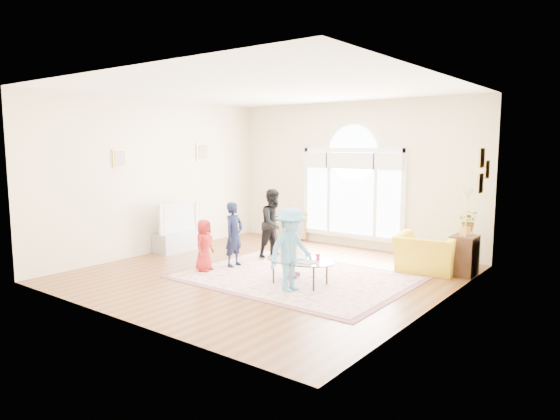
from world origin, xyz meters
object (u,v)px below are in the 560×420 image
Objects in this scene: coffee_table at (300,261)px; tv_console at (177,241)px; area_rug at (295,277)px; television at (177,217)px; armchair at (427,253)px.

tv_console is at bearing 167.62° from coffee_table.
coffee_table reaches higher than area_rug.
coffee_table is (3.61, -0.55, -0.34)m from television.
armchair is (4.93, 1.51, 0.13)m from tv_console.
armchair is (1.64, 1.75, 0.33)m from area_rug.
television is 3.66m from coffee_table.
area_rug is at bearing -4.13° from tv_console.
television reaches higher than tv_console.
tv_console is 5.16m from armchair.
coffee_table is at bearing -8.71° from tv_console.
area_rug is 3.22× the size of television.
armchair is at bearing 17.02° from tv_console.
coffee_table is at bearing -44.74° from area_rug.
television is at bearing 9.81° from armchair.
area_rug is 3.38m from television.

